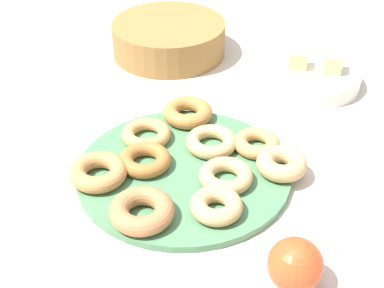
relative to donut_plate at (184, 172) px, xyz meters
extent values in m
plane|color=beige|center=(0.00, 0.00, -0.01)|extent=(2.40, 2.40, 0.00)
cylinder|color=#4C7F56|center=(0.00, 0.00, 0.00)|extent=(0.35, 0.35, 0.01)
torus|color=tan|center=(0.09, -0.07, 0.02)|extent=(0.09, 0.09, 0.03)
torus|color=#B27547|center=(0.00, -0.13, 0.02)|extent=(0.10, 0.10, 0.03)
torus|color=tan|center=(0.01, 0.07, 0.02)|extent=(0.12, 0.12, 0.02)
torus|color=tan|center=(0.14, 0.07, 0.02)|extent=(0.11, 0.11, 0.03)
torus|color=#C6844C|center=(-0.11, -0.08, 0.02)|extent=(0.10, 0.10, 0.03)
torus|color=tan|center=(-0.10, 0.04, 0.02)|extent=(0.12, 0.12, 0.02)
torus|color=tan|center=(0.09, 0.10, 0.02)|extent=(0.11, 0.11, 0.02)
torus|color=#AD6B33|center=(-0.06, -0.02, 0.02)|extent=(0.11, 0.11, 0.02)
torus|color=#BC7A3D|center=(-0.06, 0.13, 0.02)|extent=(0.13, 0.13, 0.03)
torus|color=tan|center=(0.07, 0.00, 0.02)|extent=(0.11, 0.11, 0.02)
cylinder|color=olive|center=(-0.23, 0.37, 0.03)|extent=(0.31, 0.31, 0.07)
cylinder|color=silver|center=(0.10, 0.38, 0.01)|extent=(0.19, 0.19, 0.03)
cube|color=#DBD67A|center=(0.06, 0.38, 0.04)|extent=(0.05, 0.05, 0.04)
cube|color=#DBD67A|center=(0.13, 0.40, 0.04)|extent=(0.04, 0.04, 0.04)
sphere|color=#CC4C23|center=(0.23, -0.14, 0.03)|extent=(0.07, 0.07, 0.07)
camera|label=1|loc=(0.34, -0.63, 0.58)|focal=52.54mm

